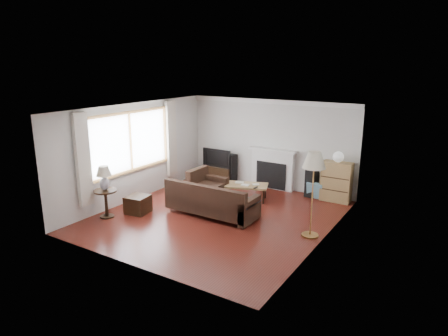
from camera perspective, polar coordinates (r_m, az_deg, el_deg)
The scene contains 17 objects.
room at distance 8.99m, azimuth -1.01°, elevation 0.51°, with size 5.10×5.60×2.54m.
window at distance 10.30m, azimuth -13.18°, elevation 3.67°, with size 0.12×2.74×1.54m, color brown.
curtain_near at distance 9.31m, azimuth -19.50°, elevation 1.09°, with size 0.10×0.35×2.10m, color beige.
curtain_far at distance 11.39m, azimuth -7.56°, elevation 4.22°, with size 0.10×0.35×2.10m, color beige.
fireplace at distance 11.33m, azimuth 6.93°, elevation -0.10°, with size 1.40×0.26×1.15m, color white.
tv_stand at distance 12.11m, azimuth -0.76°, elevation -0.75°, with size 0.89×0.40×0.45m, color black.
television at distance 11.98m, azimuth -0.77°, elevation 1.53°, with size 0.94×0.12×0.54m, color black.
speaker_left at distance 11.88m, azimuth 1.09°, elevation -0.05°, with size 0.23×0.28×0.85m, color black.
speaker_right at distance 10.85m, azimuth 12.44°, elevation -1.57°, with size 0.26×0.32×0.95m, color black.
bookshelf at distance 10.63m, azimuth 15.76°, elevation -1.90°, with size 0.75×0.36×1.03m, color #9E7C49.
globe_lamp at distance 10.47m, azimuth 16.01°, elevation 1.52°, with size 0.27×0.27×0.27m, color white.
sectional_sofa at distance 9.32m, azimuth -1.73°, elevation -4.57°, with size 2.34×1.71×0.76m, color black.
coffee_table at distance 10.42m, azimuth 3.24°, elevation -3.45°, with size 1.07×0.58×0.42m, color olive.
footstool at distance 9.75m, azimuth -12.21°, elevation -5.09°, with size 0.49×0.49×0.42m, color black.
floor_lamp at distance 8.25m, azimuth 12.50°, elevation -3.79°, with size 0.46×0.46×1.78m, color #A47639.
side_table at distance 9.62m, azimuth -16.48°, elevation -4.90°, with size 0.53×0.53×0.66m, color black.
table_lamp at distance 9.44m, azimuth -16.74°, elevation -1.42°, with size 0.34×0.34×0.56m, color silver.
Camera 1 is at (4.75, -7.30, 3.48)m, focal length 32.00 mm.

